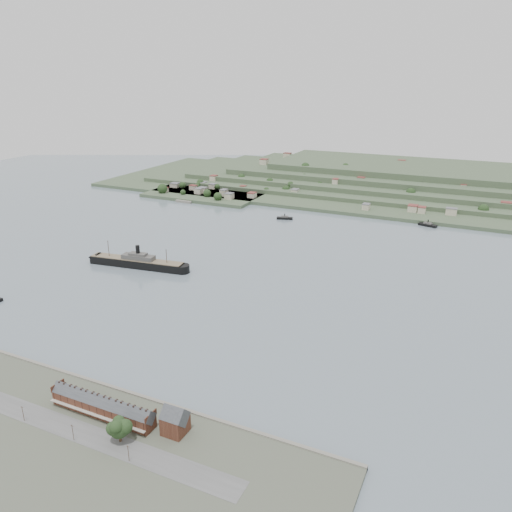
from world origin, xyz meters
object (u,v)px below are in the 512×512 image
at_px(terrace_row, 103,406).
at_px(steamship, 134,262).
at_px(fig_tree, 119,428).
at_px(gabled_building, 175,421).

bearing_deg(terrace_row, steamship, 123.84).
relative_size(terrace_row, fig_tree, 4.63).
xyz_separation_m(terrace_row, gabled_building, (37.50, 4.02, 1.34)).
xyz_separation_m(steamship, fig_tree, (130.13, -176.70, 5.10)).
height_order(steamship, fig_tree, steamship).
distance_m(terrace_row, gabled_building, 37.74).
bearing_deg(terrace_row, gabled_building, 6.12).
relative_size(steamship, fig_tree, 7.94).
xyz_separation_m(terrace_row, fig_tree, (19.26, -11.36, 2.49)).
distance_m(steamship, fig_tree, 219.50).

